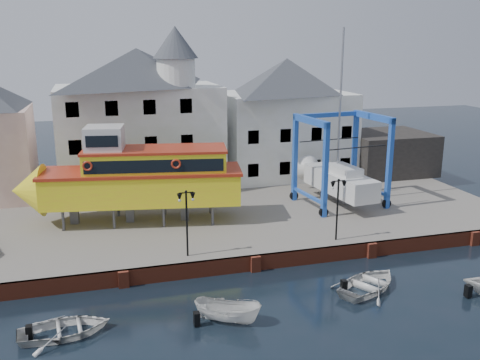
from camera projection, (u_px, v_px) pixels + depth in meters
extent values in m
plane|color=black|center=(255.00, 271.00, 33.14)|extent=(140.00, 140.00, 0.00)
cube|color=slate|center=(215.00, 210.00, 43.24)|extent=(44.00, 22.00, 1.00)
cube|color=maroon|center=(255.00, 263.00, 33.12)|extent=(44.00, 0.25, 1.00)
cube|color=maroon|center=(124.00, 279.00, 30.86)|extent=(0.60, 0.36, 1.00)
cube|color=maroon|center=(256.00, 264.00, 32.97)|extent=(0.60, 0.36, 1.00)
cube|color=maroon|center=(372.00, 250.00, 35.07)|extent=(0.60, 0.36, 1.00)
cube|color=maroon|center=(475.00, 238.00, 37.18)|extent=(0.60, 0.36, 1.00)
cube|color=silver|center=(140.00, 137.00, 47.63)|extent=(14.00, 8.00, 9.00)
pyramid|color=#3C3F48|center=(137.00, 67.00, 46.07)|extent=(14.00, 8.00, 3.20)
cube|color=black|center=(78.00, 184.00, 43.23)|extent=(1.00, 0.08, 1.20)
cube|color=black|center=(116.00, 181.00, 44.03)|extent=(1.00, 0.08, 1.20)
cube|color=black|center=(153.00, 179.00, 44.82)|extent=(1.00, 0.08, 1.20)
cube|color=black|center=(188.00, 176.00, 45.61)|extent=(1.00, 0.08, 1.20)
cube|color=black|center=(75.00, 147.00, 42.47)|extent=(1.00, 0.08, 1.20)
cube|color=black|center=(114.00, 145.00, 43.26)|extent=(1.00, 0.08, 1.20)
cube|color=black|center=(151.00, 143.00, 44.05)|extent=(1.00, 0.08, 1.20)
cube|color=black|center=(187.00, 142.00, 44.84)|extent=(1.00, 0.08, 1.20)
cube|color=black|center=(72.00, 110.00, 41.70)|extent=(1.00, 0.08, 1.20)
cube|color=black|center=(112.00, 108.00, 42.49)|extent=(1.00, 0.08, 1.20)
cube|color=black|center=(149.00, 107.00, 43.28)|extent=(1.00, 0.08, 1.20)
cube|color=black|center=(186.00, 106.00, 44.08)|extent=(1.00, 0.08, 1.20)
cylinder|color=silver|center=(176.00, 73.00, 44.73)|extent=(3.20, 3.20, 2.40)
cone|color=#3C3F48|center=(175.00, 42.00, 44.09)|extent=(3.80, 3.80, 2.60)
cube|color=silver|center=(285.00, 134.00, 51.91)|extent=(12.00, 8.00, 8.00)
pyramid|color=#3C3F48|center=(287.00, 76.00, 50.48)|extent=(12.00, 8.00, 3.20)
cube|color=black|center=(253.00, 170.00, 47.65)|extent=(1.00, 0.08, 1.20)
cube|color=black|center=(285.00, 168.00, 48.44)|extent=(1.00, 0.08, 1.20)
cube|color=black|center=(315.00, 166.00, 49.23)|extent=(1.00, 0.08, 1.20)
cube|color=black|center=(345.00, 164.00, 50.03)|extent=(1.00, 0.08, 1.20)
cube|color=black|center=(253.00, 137.00, 46.89)|extent=(1.00, 0.08, 1.20)
cube|color=black|center=(285.00, 136.00, 47.68)|extent=(1.00, 0.08, 1.20)
cube|color=black|center=(316.00, 134.00, 48.47)|extent=(1.00, 0.08, 1.20)
cube|color=black|center=(346.00, 132.00, 49.26)|extent=(1.00, 0.08, 1.20)
cube|color=black|center=(386.00, 153.00, 53.20)|extent=(8.00, 7.00, 4.00)
cylinder|color=black|center=(187.00, 225.00, 32.44)|extent=(0.12, 0.12, 4.00)
cube|color=black|center=(186.00, 193.00, 31.91)|extent=(0.90, 0.06, 0.06)
sphere|color=black|center=(186.00, 192.00, 31.89)|extent=(0.16, 0.16, 0.16)
cone|color=black|center=(180.00, 197.00, 31.88)|extent=(0.32, 0.32, 0.45)
sphere|color=silver|center=(180.00, 200.00, 31.92)|extent=(0.18, 0.18, 0.18)
cone|color=black|center=(193.00, 196.00, 32.09)|extent=(0.32, 0.32, 0.45)
sphere|color=silver|center=(193.00, 199.00, 32.13)|extent=(0.18, 0.18, 0.18)
cylinder|color=black|center=(337.00, 211.00, 35.07)|extent=(0.12, 0.12, 4.00)
cube|color=black|center=(339.00, 181.00, 34.55)|extent=(0.90, 0.06, 0.06)
sphere|color=black|center=(339.00, 180.00, 34.53)|extent=(0.16, 0.16, 0.16)
cone|color=black|center=(333.00, 185.00, 34.51)|extent=(0.32, 0.32, 0.45)
sphere|color=silver|center=(333.00, 188.00, 34.56)|extent=(0.18, 0.18, 0.18)
cone|color=black|center=(344.00, 185.00, 34.72)|extent=(0.32, 0.32, 0.45)
sphere|color=silver|center=(344.00, 187.00, 34.77)|extent=(0.18, 0.18, 0.18)
cylinder|color=#59595E|center=(63.00, 220.00, 37.14)|extent=(0.23, 0.23, 1.49)
cylinder|color=#59595E|center=(71.00, 208.00, 39.81)|extent=(0.23, 0.23, 1.49)
cylinder|color=#59595E|center=(114.00, 218.00, 37.50)|extent=(0.23, 0.23, 1.49)
cylinder|color=#59595E|center=(118.00, 207.00, 40.16)|extent=(0.23, 0.23, 1.49)
cylinder|color=#59595E|center=(164.00, 217.00, 37.85)|extent=(0.23, 0.23, 1.49)
cylinder|color=#59595E|center=(165.00, 205.00, 40.52)|extent=(0.23, 0.23, 1.49)
cylinder|color=#59595E|center=(213.00, 215.00, 38.20)|extent=(0.23, 0.23, 1.49)
cylinder|color=#59595E|center=(211.00, 204.00, 40.87)|extent=(0.23, 0.23, 1.49)
cube|color=#59595E|center=(74.00, 214.00, 38.53)|extent=(0.67, 0.59, 1.49)
cube|color=#59595E|center=(130.00, 212.00, 38.93)|extent=(0.67, 0.59, 1.49)
cube|color=#59595E|center=(185.00, 210.00, 39.33)|extent=(0.67, 0.59, 1.49)
cube|color=#F3F315|center=(143.00, 187.00, 38.56)|extent=(14.31, 6.06, 2.18)
cone|color=#F3F315|center=(28.00, 190.00, 37.74)|extent=(2.79, 4.08, 3.77)
cube|color=#A72B15|center=(142.00, 171.00, 38.26)|extent=(14.63, 6.27, 0.22)
cube|color=#F3F315|center=(155.00, 162.00, 38.18)|extent=(10.34, 5.00, 1.59)
cube|color=black|center=(154.00, 166.00, 36.52)|extent=(9.39, 1.67, 0.89)
cube|color=black|center=(156.00, 156.00, 39.82)|extent=(9.39, 1.67, 0.89)
cube|color=#A72B15|center=(155.00, 149.00, 37.96)|extent=(10.55, 5.13, 0.18)
cube|color=silver|center=(104.00, 139.00, 37.40)|extent=(2.98, 2.98, 1.80)
cube|color=black|center=(102.00, 142.00, 36.11)|extent=(2.14, 0.43, 0.79)
torus|color=#A72B15|center=(87.00, 166.00, 35.98)|extent=(0.71, 0.25, 0.69)
torus|color=#A72B15|center=(176.00, 164.00, 36.59)|extent=(0.71, 0.25, 0.69)
cube|color=blue|center=(325.00, 171.00, 39.25)|extent=(0.39, 0.39, 7.12)
cylinder|color=black|center=(324.00, 212.00, 40.06)|extent=(0.74, 0.33, 0.71)
cube|color=blue|center=(295.00, 158.00, 43.47)|extent=(0.39, 0.39, 7.12)
cylinder|color=black|center=(294.00, 196.00, 44.29)|extent=(0.74, 0.33, 0.71)
cube|color=blue|center=(389.00, 164.00, 41.36)|extent=(0.39, 0.39, 7.12)
cylinder|color=black|center=(387.00, 204.00, 42.18)|extent=(0.74, 0.33, 0.71)
cube|color=blue|center=(355.00, 153.00, 45.59)|extent=(0.39, 0.39, 7.12)
cylinder|color=black|center=(352.00, 189.00, 46.40)|extent=(0.74, 0.33, 0.71)
cube|color=blue|center=(311.00, 121.00, 40.50)|extent=(0.93, 5.09, 0.50)
cube|color=blue|center=(308.00, 196.00, 42.01)|extent=(0.83, 5.08, 0.21)
cube|color=blue|center=(374.00, 117.00, 42.61)|extent=(0.93, 5.09, 0.50)
cube|color=blue|center=(369.00, 188.00, 44.12)|extent=(0.83, 5.08, 0.21)
cube|color=blue|center=(327.00, 115.00, 43.67)|extent=(6.10, 1.05, 0.36)
cube|color=silver|center=(340.00, 182.00, 42.86)|extent=(3.19, 7.84, 1.63)
cone|color=silver|center=(312.00, 170.00, 46.90)|extent=(2.51, 1.88, 2.34)
cube|color=#59595E|center=(339.00, 196.00, 43.15)|extent=(0.45, 1.85, 0.71)
cube|color=silver|center=(344.00, 170.00, 42.12)|extent=(1.96, 3.22, 0.61)
cylinder|color=#99999E|center=(340.00, 101.00, 41.68)|extent=(0.18, 0.18, 11.18)
cube|color=black|center=(355.00, 148.00, 40.42)|extent=(5.48, 0.75, 0.05)
cube|color=black|center=(330.00, 140.00, 43.69)|extent=(5.48, 0.75, 0.05)
imported|color=silver|center=(228.00, 321.00, 27.21)|extent=(3.71, 2.96, 1.36)
imported|color=silver|center=(369.00, 289.00, 30.76)|extent=(5.60, 5.08, 0.95)
imported|color=silver|center=(65.00, 335.00, 25.97)|extent=(4.63, 3.52, 0.90)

